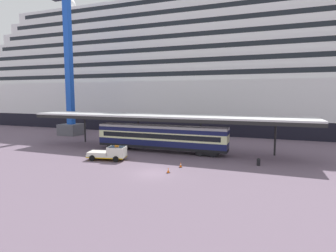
{
  "coord_description": "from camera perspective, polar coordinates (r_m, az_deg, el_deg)",
  "views": [
    {
      "loc": [
        11.89,
        -27.24,
        8.78
      ],
      "look_at": [
        -1.04,
        8.03,
        4.5
      ],
      "focal_mm": 28.92,
      "sensor_mm": 36.0,
      "label": 1
    }
  ],
  "objects": [
    {
      "name": "ground_plane",
      "position": [
        30.99,
        -3.35,
        -9.97
      ],
      "size": [
        400.0,
        400.0,
        0.0
      ],
      "primitive_type": "plane",
      "color": "#675465"
    },
    {
      "name": "quay_bollard",
      "position": [
        36.0,
        18.53,
        -7.12
      ],
      "size": [
        0.48,
        0.48,
        0.96
      ],
      "color": "black",
      "rests_on": "ground"
    },
    {
      "name": "traffic_cone_mid",
      "position": [
        31.11,
        0.07,
        -9.31
      ],
      "size": [
        0.36,
        0.36,
        0.62
      ],
      "color": "black",
      "rests_on": "ground"
    },
    {
      "name": "cruise_ship",
      "position": [
        73.64,
        7.1,
        10.64
      ],
      "size": [
        149.65,
        27.53,
        40.9
      ],
      "color": "black",
      "rests_on": "ground"
    },
    {
      "name": "service_truck",
      "position": [
        37.74,
        -12.05,
        -5.56
      ],
      "size": [
        5.48,
        2.96,
        2.02
      ],
      "color": "silver",
      "rests_on": "ground"
    },
    {
      "name": "platform_canopy",
      "position": [
        42.13,
        -1.32,
        2.01
      ],
      "size": [
        44.39,
        6.23,
        5.7
      ],
      "color": "silver",
      "rests_on": "ground"
    },
    {
      "name": "train_carriage",
      "position": [
        42.14,
        -1.5,
        -2.34
      ],
      "size": [
        20.67,
        2.81,
        4.11
      ],
      "color": "black",
      "rests_on": "ground"
    },
    {
      "name": "traffic_cone_near",
      "position": [
        33.42,
        2.68,
        -8.18
      ],
      "size": [
        0.36,
        0.36,
        0.64
      ],
      "color": "black",
      "rests_on": "ground"
    },
    {
      "name": "dockside_crane",
      "position": [
        63.45,
        -19.75,
        11.36
      ],
      "size": [
        14.19,
        4.4,
        48.02
      ],
      "color": "#595960",
      "rests_on": "ground"
    }
  ]
}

